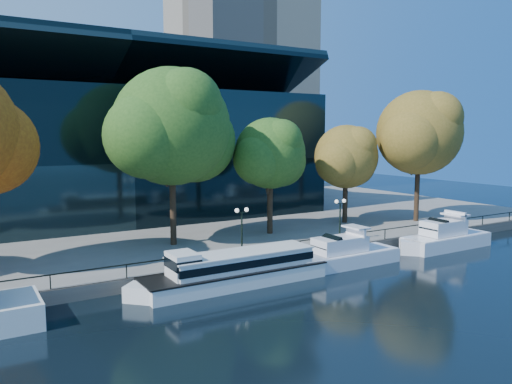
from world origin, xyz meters
TOP-DOWN VIEW (x-y plane):
  - ground at (0.00, 0.00)m, footprint 160.00×160.00m
  - promenade at (0.00, 36.38)m, footprint 90.00×67.08m
  - railing at (0.00, 3.25)m, footprint 88.20×0.08m
  - convention_building at (-4.00, 31.79)m, footprint 50.00×24.57m
  - office_tower at (28.00, 55.00)m, footprint 22.50×22.50m
  - tour_boat at (-3.01, 0.70)m, footprint 15.46×3.45m
  - cruiser_near at (7.27, 0.70)m, footprint 11.21×2.89m
  - cruiser_far at (20.01, 0.53)m, footprint 10.85×3.01m
  - tree_2 at (-2.99, 11.44)m, footprint 13.07×10.72m
  - tree_3 at (7.26, 11.32)m, footprint 8.87×7.27m
  - tree_4 at (17.95, 12.18)m, footprint 8.92×7.31m
  - tree_5 at (25.79, 8.70)m, footprint 11.99×9.83m
  - lamp_1 at (-0.02, 4.50)m, footprint 1.26×0.36m
  - lamp_2 at (10.43, 4.50)m, footprint 1.26×0.36m

SIDE VIEW (x-z plane):
  - ground at x=0.00m, z-range 0.00..0.00m
  - promenade at x=0.00m, z-range 0.00..1.00m
  - cruiser_near at x=7.27m, z-range -0.61..2.63m
  - cruiser_far at x=20.01m, z-range -0.65..2.90m
  - tour_boat at x=-3.01m, z-range -0.22..2.71m
  - railing at x=0.00m, z-range 1.44..2.43m
  - lamp_1 at x=-0.02m, z-range 1.97..6.00m
  - lamp_2 at x=10.43m, z-range 1.97..6.00m
  - tree_4 at x=17.95m, z-range 2.80..13.84m
  - convention_building at x=-4.00m, z-range -2.21..19.22m
  - tree_3 at x=7.26m, z-range 3.12..14.76m
  - tree_5 at x=25.79m, z-range 3.47..18.41m
  - tree_2 at x=-2.99m, z-range 3.49..19.38m
  - office_tower at x=28.00m, z-range 0.07..65.97m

